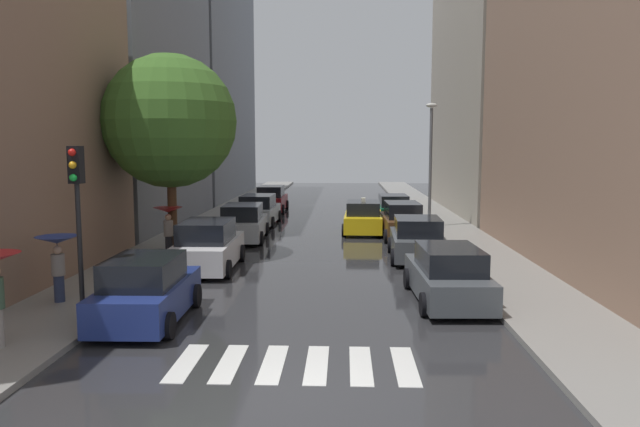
% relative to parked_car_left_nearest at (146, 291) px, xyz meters
% --- Properties ---
extents(ground_plane, '(28.00, 72.00, 0.04)m').
position_rel_parked_car_left_nearest_xyz_m(ground_plane, '(3.99, 19.38, -0.81)').
color(ground_plane, '#2C2C2E').
extents(sidewalk_left, '(3.00, 72.00, 0.15)m').
position_rel_parked_car_left_nearest_xyz_m(sidewalk_left, '(-2.51, 19.38, -0.72)').
color(sidewalk_left, gray).
rests_on(sidewalk_left, ground).
extents(sidewalk_right, '(3.00, 72.00, 0.15)m').
position_rel_parked_car_left_nearest_xyz_m(sidewalk_right, '(10.49, 19.38, -0.72)').
color(sidewalk_right, gray).
rests_on(sidewalk_right, ground).
extents(crosswalk_stripes, '(4.95, 2.20, 0.01)m').
position_rel_parked_car_left_nearest_xyz_m(crosswalk_stripes, '(3.99, -2.78, -0.79)').
color(crosswalk_stripes, silver).
rests_on(crosswalk_stripes, ground).
extents(building_left_mid, '(6.00, 14.75, 18.94)m').
position_rel_parked_car_left_nearest_xyz_m(building_left_mid, '(-7.01, 18.35, 8.68)').
color(building_left_mid, slate).
rests_on(building_left_mid, ground).
extents(building_left_far, '(6.00, 19.12, 18.87)m').
position_rel_parked_car_left_nearest_xyz_m(building_left_far, '(-7.01, 36.06, 8.64)').
color(building_left_far, slate).
rests_on(building_left_far, ground).
extents(building_right_mid, '(6.00, 17.99, 20.12)m').
position_rel_parked_car_left_nearest_xyz_m(building_right_mid, '(14.99, 25.89, 9.27)').
color(building_right_mid, '#9E9384').
rests_on(building_right_mid, ground).
extents(parked_car_left_nearest, '(2.10, 4.19, 1.71)m').
position_rel_parked_car_left_nearest_xyz_m(parked_car_left_nearest, '(0.00, 0.00, 0.00)').
color(parked_car_left_nearest, navy).
rests_on(parked_car_left_nearest, ground).
extents(parked_car_left_second, '(2.20, 4.63, 1.79)m').
position_rel_parked_car_left_nearest_xyz_m(parked_car_left_second, '(0.09, 6.43, 0.04)').
color(parked_car_left_second, silver).
rests_on(parked_car_left_second, ground).
extents(parked_car_left_third, '(2.29, 4.71, 1.71)m').
position_rel_parked_car_left_nearest_xyz_m(parked_car_left_third, '(0.24, 13.04, 0.01)').
color(parked_car_left_third, '#B2B7BF').
rests_on(parked_car_left_third, ground).
extents(parked_car_left_fourth, '(2.21, 4.59, 1.70)m').
position_rel_parked_car_left_nearest_xyz_m(parked_car_left_fourth, '(0.17, 18.55, -0.00)').
color(parked_car_left_fourth, '#B2B7BF').
rests_on(parked_car_left_fourth, ground).
extents(parked_car_left_fifth, '(2.01, 4.46, 1.76)m').
position_rel_parked_car_left_nearest_xyz_m(parked_car_left_fifth, '(0.11, 24.99, 0.02)').
color(parked_car_left_fifth, maroon).
rests_on(parked_car_left_fifth, ground).
extents(parked_car_right_nearest, '(2.16, 4.68, 1.62)m').
position_rel_parked_car_left_nearest_xyz_m(parked_car_right_nearest, '(7.95, 2.28, -0.03)').
color(parked_car_right_nearest, '#474C51').
rests_on(parked_car_right_nearest, ground).
extents(parked_car_right_second, '(2.27, 4.27, 1.67)m').
position_rel_parked_car_left_nearest_xyz_m(parked_car_right_second, '(7.85, 8.64, -0.01)').
color(parked_car_right_second, '#474C51').
rests_on(parked_car_right_second, ground).
extents(parked_car_right_third, '(2.08, 4.59, 1.75)m').
position_rel_parked_car_left_nearest_xyz_m(parked_car_right_third, '(7.76, 13.96, 0.02)').
color(parked_car_right_third, brown).
rests_on(parked_car_right_third, ground).
extents(parked_car_right_fourth, '(2.06, 4.26, 1.61)m').
position_rel_parked_car_left_nearest_xyz_m(parked_car_right_fourth, '(7.83, 19.99, -0.04)').
color(parked_car_right_fourth, '#0C4C2D').
rests_on(parked_car_right_fourth, ground).
extents(taxi_midroad, '(2.20, 4.42, 1.81)m').
position_rel_parked_car_left_nearest_xyz_m(taxi_midroad, '(5.96, 15.70, -0.03)').
color(taxi_midroad, yellow).
rests_on(taxi_midroad, ground).
extents(pedestrian_foreground, '(1.11, 1.11, 1.92)m').
position_rel_parked_car_left_nearest_xyz_m(pedestrian_foreground, '(-1.85, 8.18, 0.80)').
color(pedestrian_foreground, black).
rests_on(pedestrian_foreground, sidewalk_left).
extents(pedestrian_near_tree, '(1.15, 1.15, 1.84)m').
position_rel_parked_car_left_nearest_xyz_m(pedestrian_near_tree, '(-2.89, 1.30, 0.76)').
color(pedestrian_near_tree, navy).
rests_on(pedestrian_near_tree, sidewalk_left).
extents(street_tree_left, '(5.20, 5.20, 7.84)m').
position_rel_parked_car_left_nearest_xyz_m(street_tree_left, '(-1.82, 8.67, 4.59)').
color(street_tree_left, '#513823').
rests_on(street_tree_left, sidewalk_left).
extents(traffic_light_left_corner, '(0.30, 0.42, 4.30)m').
position_rel_parked_car_left_nearest_xyz_m(traffic_light_left_corner, '(-1.46, -0.45, 2.49)').
color(traffic_light_left_corner, black).
rests_on(traffic_light_left_corner, sidewalk_left).
extents(lamp_post_right, '(0.60, 0.28, 6.50)m').
position_rel_parked_car_left_nearest_xyz_m(lamp_post_right, '(9.54, 17.28, 3.13)').
color(lamp_post_right, '#595B60').
rests_on(lamp_post_right, sidewalk_right).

